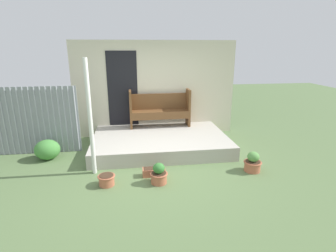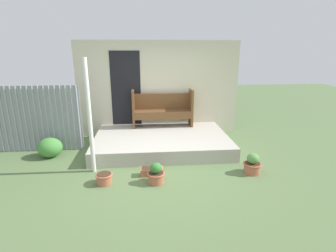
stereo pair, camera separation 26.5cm
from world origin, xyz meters
The scene contains 11 objects.
ground_plane centered at (0.00, 0.00, 0.00)m, with size 24.00×24.00×0.00m, color #5B7547.
porch_slab centered at (0.16, 1.08, 0.16)m, with size 3.26×2.15×0.32m.
house_wall centered at (0.12, 2.18, 1.30)m, with size 4.46×0.08×2.60m.
fence_corrugated centered at (-3.08, 1.14, 0.79)m, with size 2.67×0.05×1.58m.
support_post centered at (-1.28, -0.11, 1.12)m, with size 0.08×0.08×2.24m.
bench centered at (0.25, 1.90, 0.83)m, with size 1.63×0.42×1.01m.
flower_pot_left centered at (-1.00, -0.64, 0.11)m, with size 0.32×0.32×0.20m.
flower_pot_middle centered at (-0.05, -0.69, 0.17)m, with size 0.33×0.33×0.39m.
flower_pot_right centered at (1.87, -0.46, 0.18)m, with size 0.36×0.36×0.41m.
planter_box_rect centered at (-0.12, -0.38, 0.08)m, with size 0.44×0.19×0.16m.
shrub_by_fence centered at (-2.41, 0.73, 0.22)m, with size 0.55×0.49×0.45m.
Camera 1 is at (-0.49, -5.02, 2.41)m, focal length 28.00 mm.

